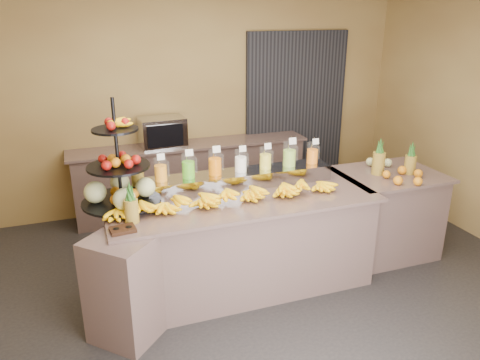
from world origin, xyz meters
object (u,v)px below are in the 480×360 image
fruit_stand (126,180)px  oven_warmer (162,132)px  right_fruit_pile (398,170)px  pitcher_tray (241,179)px  condiment_caddy (123,230)px  banana_heap (228,193)px

fruit_stand → oven_warmer: bearing=52.3°
fruit_stand → right_fruit_pile: bearing=-21.1°
pitcher_tray → condiment_caddy: size_ratio=9.54×
fruit_stand → banana_heap: bearing=-32.0°
fruit_stand → oven_warmer: fruit_stand is taller
banana_heap → right_fruit_pile: bearing=1.6°
oven_warmer → condiment_caddy: bearing=-111.5°
condiment_caddy → right_fruit_pile: size_ratio=0.43×
fruit_stand → oven_warmer: size_ratio=1.74×
fruit_stand → right_fruit_pile: (2.74, -0.17, -0.17)m
fruit_stand → right_fruit_pile: size_ratio=2.15×
condiment_caddy → right_fruit_pile: (2.84, 0.32, 0.06)m
banana_heap → right_fruit_pile: (1.87, 0.05, -0.01)m
banana_heap → right_fruit_pile: 1.87m
right_fruit_pile → banana_heap: bearing=-178.4°
right_fruit_pile → oven_warmer: 2.87m
pitcher_tray → oven_warmer: oven_warmer is taller
pitcher_tray → condiment_caddy: pitcher_tray is taller
pitcher_tray → oven_warmer: (-0.45, 1.67, 0.11)m
pitcher_tray → fruit_stand: fruit_stand is taller
condiment_caddy → oven_warmer: oven_warmer is taller
condiment_caddy → oven_warmer: size_ratio=0.35×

